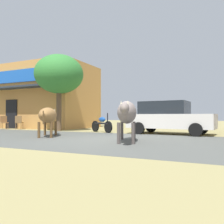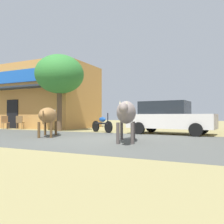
# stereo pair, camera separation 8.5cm
# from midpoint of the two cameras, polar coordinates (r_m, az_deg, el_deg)

# --- Properties ---
(ground) EXTENTS (80.00, 80.00, 0.00)m
(ground) POSITION_cam_midpoint_polar(r_m,az_deg,el_deg) (8.93, -1.03, -6.80)
(ground) COLOR #948854
(asphalt_road) EXTENTS (72.00, 6.48, 0.00)m
(asphalt_road) POSITION_cam_midpoint_polar(r_m,az_deg,el_deg) (8.93, -1.03, -6.79)
(asphalt_road) COLOR #50524D
(asphalt_road) RESTS_ON ground
(storefront_left_cafe) EXTENTS (7.13, 5.80, 4.86)m
(storefront_left_cafe) POSITION_cam_midpoint_polar(r_m,az_deg,el_deg) (19.50, -15.19, 3.53)
(storefront_left_cafe) COLOR #C18745
(storefront_left_cafe) RESTS_ON ground
(roadside_tree) EXTENTS (2.97, 2.97, 4.67)m
(roadside_tree) POSITION_cam_midpoint_polar(r_m,az_deg,el_deg) (14.85, -12.52, 8.91)
(roadside_tree) COLOR brown
(roadside_tree) RESTS_ON ground
(parked_hatchback_car) EXTENTS (4.31, 2.16, 1.64)m
(parked_hatchback_car) POSITION_cam_midpoint_polar(r_m,az_deg,el_deg) (12.06, 13.93, -1.26)
(parked_hatchback_car) COLOR silver
(parked_hatchback_car) RESTS_ON ground
(parked_motorcycle) EXTENTS (1.70, 0.91, 1.07)m
(parked_motorcycle) POSITION_cam_midpoint_polar(r_m,az_deg,el_deg) (12.96, -2.24, -2.90)
(parked_motorcycle) COLOR black
(parked_motorcycle) RESTS_ON ground
(cow_near_brown) EXTENTS (1.72, 2.43, 1.28)m
(cow_near_brown) POSITION_cam_midpoint_polar(r_m,az_deg,el_deg) (10.73, -15.09, -0.82)
(cow_near_brown) COLOR olive
(cow_near_brown) RESTS_ON ground
(cow_far_dark) EXTENTS (1.32, 2.72, 1.43)m
(cow_far_dark) POSITION_cam_midpoint_polar(r_m,az_deg,el_deg) (8.17, 3.82, -0.20)
(cow_far_dark) COLOR gray
(cow_far_dark) RESTS_ON ground
(cafe_chair_near_tree) EXTENTS (0.59, 0.59, 0.92)m
(cafe_chair_near_tree) POSITION_cam_midpoint_polar(r_m,az_deg,el_deg) (17.21, -21.46, -2.23)
(cafe_chair_near_tree) COLOR brown
(cafe_chair_near_tree) RESTS_ON ground
(cafe_chair_by_doorway) EXTENTS (0.58, 0.58, 0.92)m
(cafe_chair_by_doorway) POSITION_cam_midpoint_polar(r_m,az_deg,el_deg) (17.85, -24.54, -2.16)
(cafe_chair_by_doorway) COLOR brown
(cafe_chair_by_doorway) RESTS_ON ground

